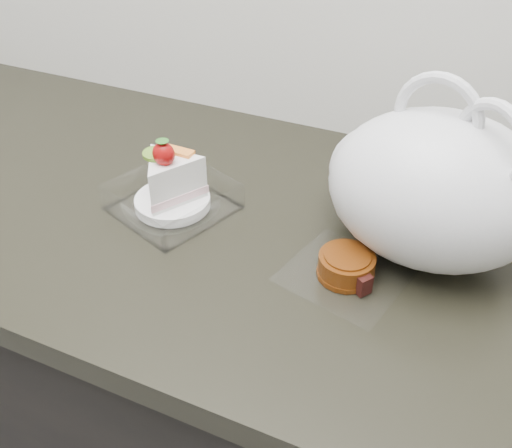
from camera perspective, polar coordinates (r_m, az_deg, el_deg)
counter at (r=1.20m, az=-5.24°, el=-15.56°), size 2.04×0.64×0.90m
cake_tray at (r=0.85m, az=-8.47°, el=3.35°), size 0.20×0.20×0.12m
mooncake_wrap at (r=0.74m, az=9.06°, el=-4.36°), size 0.17×0.17×0.03m
plastic_bag at (r=0.76m, az=16.56°, el=3.75°), size 0.34×0.31×0.25m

